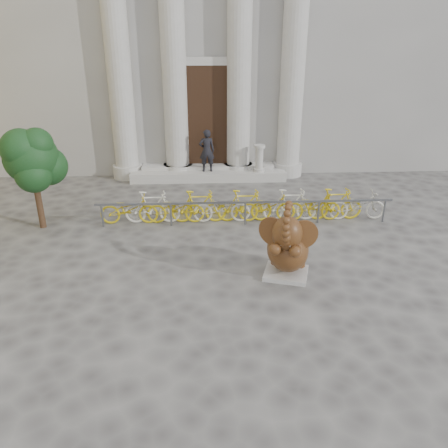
{
  "coord_description": "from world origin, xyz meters",
  "views": [
    {
      "loc": [
        -0.18,
        -7.19,
        5.17
      ],
      "look_at": [
        0.27,
        2.27,
        1.1
      ],
      "focal_mm": 35.0,
      "sensor_mm": 36.0,
      "label": 1
    }
  ],
  "objects_px": {
    "pedestrian": "(207,151)",
    "tree": "(32,159)",
    "bike_rack": "(245,206)",
    "elephant_statue": "(287,248)"
  },
  "relations": [
    {
      "from": "bike_rack",
      "to": "tree",
      "type": "distance_m",
      "value": 6.15
    },
    {
      "from": "pedestrian",
      "to": "tree",
      "type": "bearing_deg",
      "value": 37.26
    },
    {
      "from": "elephant_statue",
      "to": "pedestrian",
      "type": "xyz_separation_m",
      "value": [
        -1.75,
        7.55,
        0.45
      ]
    },
    {
      "from": "bike_rack",
      "to": "tree",
      "type": "bearing_deg",
      "value": -178.19
    },
    {
      "from": "elephant_statue",
      "to": "tree",
      "type": "height_order",
      "value": "tree"
    },
    {
      "from": "elephant_statue",
      "to": "pedestrian",
      "type": "relative_size",
      "value": 1.22
    },
    {
      "from": "bike_rack",
      "to": "pedestrian",
      "type": "relative_size",
      "value": 5.42
    },
    {
      "from": "elephant_statue",
      "to": "pedestrian",
      "type": "bearing_deg",
      "value": 119.83
    },
    {
      "from": "elephant_statue",
      "to": "bike_rack",
      "type": "distance_m",
      "value": 3.42
    },
    {
      "from": "bike_rack",
      "to": "pedestrian",
      "type": "xyz_separation_m",
      "value": [
        -1.07,
        4.2,
        0.67
      ]
    }
  ]
}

